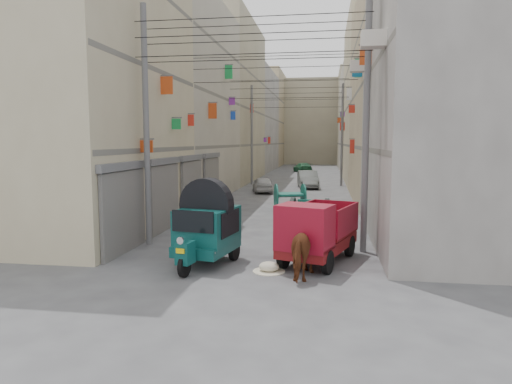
% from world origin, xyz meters
% --- Properties ---
extents(ground, '(140.00, 140.00, 0.00)m').
position_xyz_m(ground, '(0.00, 0.00, 0.00)').
color(ground, '#414244').
rests_on(ground, ground).
extents(building_row_left, '(8.00, 62.00, 14.00)m').
position_xyz_m(building_row_left, '(-8.00, 34.13, 6.46)').
color(building_row_left, '#BEB290').
rests_on(building_row_left, ground).
extents(building_row_right, '(8.00, 62.00, 14.00)m').
position_xyz_m(building_row_right, '(8.00, 34.13, 6.46)').
color(building_row_right, '#A39E98').
rests_on(building_row_right, ground).
extents(end_cap_building, '(22.00, 10.00, 13.00)m').
position_xyz_m(end_cap_building, '(0.00, 66.00, 6.50)').
color(end_cap_building, tan).
rests_on(end_cap_building, ground).
extents(shutters_left, '(0.18, 14.40, 2.88)m').
position_xyz_m(shutters_left, '(-3.92, 10.38, 1.49)').
color(shutters_left, '#4E4E53').
rests_on(shutters_left, ground).
extents(signboards, '(8.22, 40.52, 5.67)m').
position_xyz_m(signboards, '(-0.01, 21.66, 3.43)').
color(signboards, purple).
rests_on(signboards, ground).
extents(ac_units, '(0.70, 6.55, 3.35)m').
position_xyz_m(ac_units, '(3.65, 7.67, 7.43)').
color(ac_units, beige).
rests_on(ac_units, ground).
extents(utility_poles, '(7.40, 22.20, 8.00)m').
position_xyz_m(utility_poles, '(0.00, 17.00, 4.00)').
color(utility_poles, '#5E5E60').
rests_on(utility_poles, ground).
extents(overhead_cables, '(7.40, 22.52, 1.12)m').
position_xyz_m(overhead_cables, '(0.00, 14.40, 6.77)').
color(overhead_cables, black).
rests_on(overhead_cables, ground).
extents(auto_rickshaw, '(1.86, 2.78, 1.90)m').
position_xyz_m(auto_rickshaw, '(-0.97, 3.83, 1.12)').
color(auto_rickshaw, black).
rests_on(auto_rickshaw, ground).
extents(tonga_cart, '(1.53, 3.15, 1.39)m').
position_xyz_m(tonga_cart, '(1.80, 8.55, 0.73)').
color(tonga_cart, black).
rests_on(tonga_cart, ground).
extents(mini_truck, '(2.41, 3.54, 1.83)m').
position_xyz_m(mini_truck, '(2.08, 4.20, 0.88)').
color(mini_truck, black).
rests_on(mini_truck, ground).
extents(second_cart, '(1.80, 1.68, 1.34)m').
position_xyz_m(second_cart, '(0.55, 14.82, 0.71)').
color(second_cart, '#145A4D').
rests_on(second_cart, ground).
extents(feed_sack, '(0.55, 0.44, 0.28)m').
position_xyz_m(feed_sack, '(0.89, 3.31, 0.14)').
color(feed_sack, beige).
rests_on(feed_sack, ground).
extents(horse, '(1.11, 1.95, 1.56)m').
position_xyz_m(horse, '(2.02, 3.00, 0.78)').
color(horse, brown).
rests_on(horse, ground).
extents(distant_car_white, '(1.93, 3.38, 1.09)m').
position_xyz_m(distant_car_white, '(-1.92, 22.46, 0.54)').
color(distant_car_white, '#BCBCBC').
rests_on(distant_car_white, ground).
extents(distant_car_grey, '(1.89, 4.08, 1.30)m').
position_xyz_m(distant_car_grey, '(1.03, 26.06, 0.65)').
color(distant_car_grey, slate).
rests_on(distant_car_grey, ground).
extents(distant_car_green, '(2.55, 4.03, 1.09)m').
position_xyz_m(distant_car_green, '(-0.23, 43.51, 0.54)').
color(distant_car_green, '#216139').
rests_on(distant_car_green, ground).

